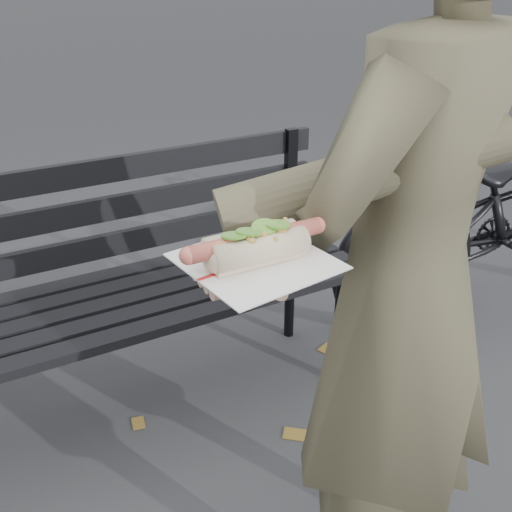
{
  "coord_description": "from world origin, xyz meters",
  "views": [
    {
      "loc": [
        -0.42,
        -0.67,
        1.46
      ],
      "look_at": [
        -0.07,
        -0.02,
        1.08
      ],
      "focal_mm": 42.0,
      "sensor_mm": 36.0,
      "label": 1
    }
  ],
  "objects": [
    {
      "name": "park_bench",
      "position": [
        0.01,
        1.01,
        0.52
      ],
      "size": [
        1.5,
        0.44,
        0.88
      ],
      "color": "black",
      "rests_on": "ground"
    },
    {
      "name": "fallen_leaves",
      "position": [
        0.22,
        0.52,
        0.0
      ],
      "size": [
        4.36,
        3.15,
        0.0
      ],
      "color": "brown",
      "rests_on": "ground"
    },
    {
      "name": "held_hotdog",
      "position": [
        0.12,
        0.05,
        1.11
      ],
      "size": [
        0.62,
        0.32,
        0.2
      ],
      "color": "#4F4A34"
    },
    {
      "name": "person",
      "position": [
        0.32,
        0.09,
        0.85
      ],
      "size": [
        0.72,
        0.58,
        1.7
      ],
      "primitive_type": "imported",
      "rotation": [
        0.0,
        0.0,
        3.46
      ],
      "color": "#4F4A34",
      "rests_on": "ground"
    }
  ]
}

